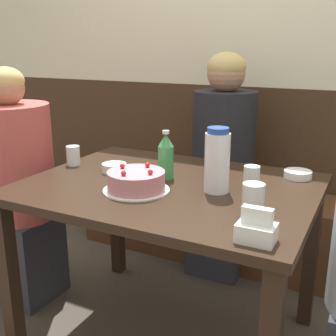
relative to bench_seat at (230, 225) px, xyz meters
name	(u,v)px	position (x,y,z in m)	size (l,w,h in m)	color
ground_plane	(169,336)	(0.00, -0.83, -0.22)	(12.00, 12.00, 0.00)	#4C4238
back_wall	(249,51)	(0.00, 0.22, 1.03)	(4.80, 0.04, 2.50)	#3D2819
bench_seat	(230,225)	(0.00, 0.00, 0.00)	(1.91, 0.38, 0.45)	#56331E
dining_table	(169,206)	(0.00, -0.83, 0.41)	(1.16, 0.89, 0.74)	black
birthday_cake	(136,181)	(-0.07, -0.96, 0.55)	(0.26, 0.26, 0.10)	white
water_pitcher	(217,161)	(0.20, -0.83, 0.64)	(0.10, 0.10, 0.25)	white
soju_bottle	(166,156)	(-0.05, -0.77, 0.61)	(0.07, 0.07, 0.21)	#388E4C
napkin_holder	(256,229)	(0.46, -1.19, 0.55)	(0.11, 0.08, 0.11)	white
bowl_soup_white	(298,174)	(0.45, -0.51, 0.53)	(0.12, 0.12, 0.03)	white
bowl_rice_small	(114,168)	(-0.29, -0.79, 0.53)	(0.11, 0.11, 0.04)	white
glass_water_tall	(73,156)	(-0.53, -0.78, 0.56)	(0.06, 0.06, 0.09)	silver
glass_tumbler_short	(253,197)	(0.38, -0.95, 0.56)	(0.08, 0.08, 0.09)	silver
glass_shot_small	(251,177)	(0.31, -0.72, 0.56)	(0.06, 0.06, 0.09)	silver
person_teal_shirt	(16,189)	(-0.84, -0.86, 0.36)	(0.38, 0.38, 1.19)	#33333D
person_pale_blue_shirt	(223,169)	(-0.02, -0.13, 0.39)	(0.35, 0.35, 1.25)	#33333D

